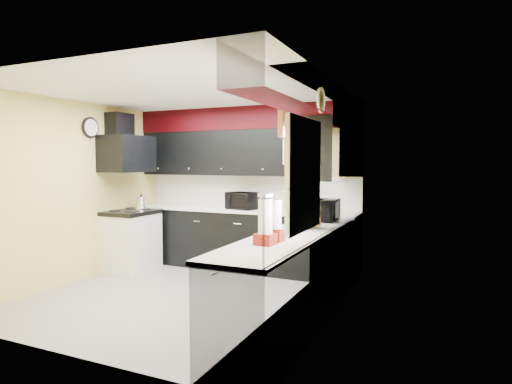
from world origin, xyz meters
TOP-DOWN VIEW (x-y plane):
  - ground at (0.00, 0.00)m, footprint 3.60×3.60m
  - wall_back at (0.00, 1.80)m, footprint 3.60×0.06m
  - wall_right at (1.80, 0.00)m, footprint 0.06×3.60m
  - wall_left at (-1.80, 0.00)m, footprint 0.06×3.60m
  - ceiling at (0.00, 0.00)m, footprint 3.60×3.60m
  - cab_back at (0.00, 1.50)m, footprint 3.60×0.60m
  - cab_right at (1.50, -0.30)m, footprint 0.60×3.00m
  - counter_back at (0.00, 1.50)m, footprint 3.62×0.64m
  - counter_right at (1.50, -0.30)m, footprint 0.64×3.02m
  - splash_back at (0.00, 1.79)m, footprint 3.60×0.02m
  - splash_right at (1.79, 0.00)m, footprint 0.02×3.60m
  - upper_back at (-0.50, 1.62)m, footprint 2.60×0.35m
  - upper_right at (1.62, 0.90)m, footprint 0.35×1.80m
  - soffit_back at (0.00, 1.62)m, footprint 3.60×0.36m
  - soffit_right at (1.62, -0.18)m, footprint 0.36×3.24m
  - stove at (-1.50, 0.75)m, footprint 0.60×0.75m
  - cooktop at (-1.50, 0.75)m, footprint 0.62×0.77m
  - hood at (-1.55, 0.75)m, footprint 0.50×0.78m
  - hood_duct at (-1.68, 0.75)m, footprint 0.24×0.40m
  - window at (1.79, -0.90)m, footprint 0.03×0.86m
  - valance at (1.73, -0.90)m, footprint 0.04×0.88m
  - pan_top at (0.82, 1.55)m, footprint 0.03×0.22m
  - pan_mid at (0.82, 1.42)m, footprint 0.03×0.28m
  - pan_low at (0.82, 1.68)m, footprint 0.03×0.24m
  - cut_board at (0.83, 1.30)m, footprint 0.03×0.26m
  - baskets at (1.52, 0.05)m, footprint 0.27×0.27m
  - clock at (-1.77, 0.25)m, footprint 0.03×0.30m
  - deco_plate at (1.77, -0.35)m, footprint 0.03×0.24m
  - toaster_oven at (0.04, 1.46)m, footprint 0.52×0.46m
  - microwave at (1.54, 0.69)m, footprint 0.34×0.48m
  - utensil_crock at (0.88, 1.54)m, footprint 0.20×0.20m
  - knife_block at (1.00, 1.47)m, footprint 0.13×0.16m
  - kettle at (-1.51, 1.00)m, footprint 0.23×0.23m
  - dispenser_a at (1.50, -0.82)m, footprint 0.13×0.13m
  - dispenser_b at (1.47, -1.01)m, footprint 0.17×0.17m

SIDE VIEW (x-z plane):
  - ground at x=0.00m, z-range 0.00..0.00m
  - stove at x=-1.50m, z-range 0.00..0.86m
  - cab_back at x=0.00m, z-range 0.00..0.90m
  - cab_right at x=1.50m, z-range 0.00..0.90m
  - cooktop at x=-1.50m, z-range 0.86..0.92m
  - counter_back at x=0.00m, z-range 0.90..0.94m
  - counter_right at x=1.50m, z-range 0.90..0.94m
  - kettle at x=-1.51m, z-range 0.92..1.11m
  - utensil_crock at x=0.88m, z-range 0.94..1.12m
  - knife_block at x=1.00m, z-range 0.94..1.16m
  - toaster_oven at x=0.04m, z-range 0.94..1.20m
  - microwave at x=1.54m, z-range 0.94..1.20m
  - dispenser_a at x=1.50m, z-range 0.94..1.28m
  - dispenser_b at x=1.47m, z-range 0.94..1.37m
  - baskets at x=1.52m, z-range 0.93..1.43m
  - splash_back at x=0.00m, z-range 0.94..1.44m
  - splash_right at x=1.79m, z-range 0.94..1.44m
  - wall_back at x=0.00m, z-range 0.00..2.50m
  - wall_right at x=1.80m, z-range 0.00..2.50m
  - wall_left at x=-1.80m, z-range 0.00..2.50m
  - window at x=1.79m, z-range 1.07..2.03m
  - pan_low at x=0.82m, z-range 1.51..1.93m
  - pan_mid at x=0.82m, z-range 1.52..1.98m
  - hood at x=-1.55m, z-range 1.50..2.06m
  - upper_back at x=-0.50m, z-range 1.45..2.15m
  - upper_right at x=1.62m, z-range 1.45..2.15m
  - cut_board at x=0.83m, z-range 1.62..1.98m
  - valance at x=1.73m, z-range 1.85..2.05m
  - pan_top at x=0.82m, z-range 1.80..2.20m
  - clock at x=-1.77m, z-range 2.00..2.30m
  - hood_duct at x=-1.68m, z-range 2.00..2.40m
  - deco_plate at x=1.77m, z-range 2.13..2.37m
  - soffit_back at x=0.00m, z-range 2.15..2.50m
  - soffit_right at x=1.62m, z-range 2.15..2.50m
  - ceiling at x=0.00m, z-range 2.47..2.53m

